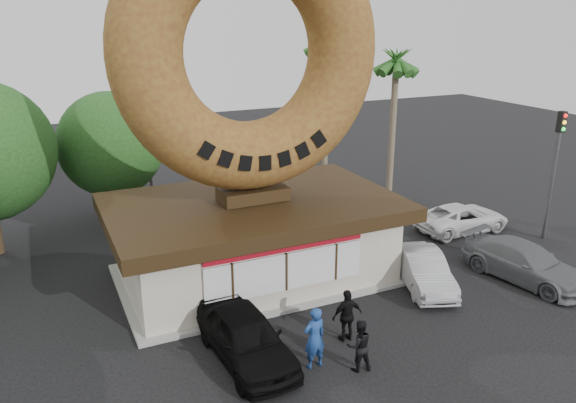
{
  "coord_description": "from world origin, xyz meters",
  "views": [
    {
      "loc": [
        -7.47,
        -13.35,
        10.21
      ],
      "look_at": [
        0.57,
        4.0,
        3.76
      ],
      "focal_mm": 35.0,
      "sensor_mm": 36.0,
      "label": 1
    }
  ],
  "objects_px": {
    "street_lamp": "(149,128)",
    "car_white": "(462,218)",
    "car_silver": "(423,270)",
    "car_grey": "(525,262)",
    "giant_donut": "(250,53)",
    "traffic_signal": "(556,160)",
    "person_center": "(359,345)",
    "car_black": "(246,337)",
    "person_left": "(314,338)",
    "person_right": "(347,315)",
    "donut_shop": "(254,236)"
  },
  "relations": [
    {
      "from": "donut_shop",
      "to": "car_black",
      "type": "xyz_separation_m",
      "value": [
        -2.36,
        -5.24,
        -0.96
      ]
    },
    {
      "from": "donut_shop",
      "to": "street_lamp",
      "type": "distance_m",
      "value": 10.54
    },
    {
      "from": "donut_shop",
      "to": "person_left",
      "type": "distance_m",
      "value": 6.53
    },
    {
      "from": "giant_donut",
      "to": "car_white",
      "type": "height_order",
      "value": "giant_donut"
    },
    {
      "from": "donut_shop",
      "to": "giant_donut",
      "type": "distance_m",
      "value": 7.08
    },
    {
      "from": "street_lamp",
      "to": "traffic_signal",
      "type": "xyz_separation_m",
      "value": [
        15.86,
        -12.01,
        -0.61
      ]
    },
    {
      "from": "person_left",
      "to": "car_white",
      "type": "bearing_deg",
      "value": -155.16
    },
    {
      "from": "person_center",
      "to": "person_left",
      "type": "bearing_deg",
      "value": -18.94
    },
    {
      "from": "giant_donut",
      "to": "person_left",
      "type": "bearing_deg",
      "value": -95.55
    },
    {
      "from": "person_center",
      "to": "person_right",
      "type": "xyz_separation_m",
      "value": [
        0.49,
        1.53,
        0.08
      ]
    },
    {
      "from": "person_left",
      "to": "car_silver",
      "type": "height_order",
      "value": "person_left"
    },
    {
      "from": "giant_donut",
      "to": "traffic_signal",
      "type": "bearing_deg",
      "value": -8.17
    },
    {
      "from": "person_right",
      "to": "car_grey",
      "type": "bearing_deg",
      "value": -173.3
    },
    {
      "from": "giant_donut",
      "to": "car_white",
      "type": "relative_size",
      "value": 2.12
    },
    {
      "from": "giant_donut",
      "to": "person_center",
      "type": "xyz_separation_m",
      "value": [
        0.52,
        -7.15,
        -8.03
      ]
    },
    {
      "from": "street_lamp",
      "to": "person_left",
      "type": "height_order",
      "value": "street_lamp"
    },
    {
      "from": "car_black",
      "to": "car_grey",
      "type": "xyz_separation_m",
      "value": [
        12.08,
        0.47,
        -0.06
      ]
    },
    {
      "from": "car_white",
      "to": "car_black",
      "type": "bearing_deg",
      "value": 114.34
    },
    {
      "from": "donut_shop",
      "to": "car_grey",
      "type": "relative_size",
      "value": 2.19
    },
    {
      "from": "car_silver",
      "to": "car_grey",
      "type": "xyz_separation_m",
      "value": [
        4.06,
        -1.23,
        0.04
      ]
    },
    {
      "from": "person_center",
      "to": "street_lamp",
      "type": "bearing_deg",
      "value": -70.47
    },
    {
      "from": "donut_shop",
      "to": "car_black",
      "type": "distance_m",
      "value": 5.83
    },
    {
      "from": "car_white",
      "to": "giant_donut",
      "type": "bearing_deg",
      "value": 93.74
    },
    {
      "from": "giant_donut",
      "to": "person_center",
      "type": "bearing_deg",
      "value": -85.87
    },
    {
      "from": "person_center",
      "to": "person_right",
      "type": "relative_size",
      "value": 0.91
    },
    {
      "from": "person_right",
      "to": "car_white",
      "type": "xyz_separation_m",
      "value": [
        10.1,
        6.09,
        -0.24
      ]
    },
    {
      "from": "person_right",
      "to": "traffic_signal",
      "type": "bearing_deg",
      "value": -163.27
    },
    {
      "from": "car_white",
      "to": "person_center",
      "type": "bearing_deg",
      "value": 127.06
    },
    {
      "from": "person_right",
      "to": "street_lamp",
      "type": "bearing_deg",
      "value": -78.4
    },
    {
      "from": "street_lamp",
      "to": "car_white",
      "type": "xyz_separation_m",
      "value": [
        12.96,
        -9.53,
        -3.82
      ]
    },
    {
      "from": "car_black",
      "to": "person_center",
      "type": "bearing_deg",
      "value": -36.69
    },
    {
      "from": "person_right",
      "to": "car_grey",
      "type": "xyz_separation_m",
      "value": [
        8.71,
        0.84,
        -0.16
      ]
    },
    {
      "from": "giant_donut",
      "to": "traffic_signal",
      "type": "xyz_separation_m",
      "value": [
        14.0,
        -2.01,
        -4.98
      ]
    },
    {
      "from": "car_black",
      "to": "donut_shop",
      "type": "bearing_deg",
      "value": 62.5
    },
    {
      "from": "person_left",
      "to": "car_grey",
      "type": "bearing_deg",
      "value": -176.48
    },
    {
      "from": "traffic_signal",
      "to": "person_right",
      "type": "height_order",
      "value": "traffic_signal"
    },
    {
      "from": "car_black",
      "to": "car_white",
      "type": "relative_size",
      "value": 0.99
    },
    {
      "from": "giant_donut",
      "to": "car_white",
      "type": "bearing_deg",
      "value": 2.43
    },
    {
      "from": "car_grey",
      "to": "car_white",
      "type": "xyz_separation_m",
      "value": [
        1.39,
        5.25,
        -0.08
      ]
    },
    {
      "from": "car_grey",
      "to": "car_black",
      "type": "bearing_deg",
      "value": 170.91
    },
    {
      "from": "donut_shop",
      "to": "street_lamp",
      "type": "height_order",
      "value": "street_lamp"
    },
    {
      "from": "traffic_signal",
      "to": "car_black",
      "type": "distance_m",
      "value": 16.96
    },
    {
      "from": "car_white",
      "to": "person_right",
      "type": "bearing_deg",
      "value": 122.41
    },
    {
      "from": "car_silver",
      "to": "traffic_signal",
      "type": "bearing_deg",
      "value": 29.9
    },
    {
      "from": "traffic_signal",
      "to": "person_center",
      "type": "distance_m",
      "value": 14.75
    },
    {
      "from": "person_center",
      "to": "person_right",
      "type": "distance_m",
      "value": 1.61
    },
    {
      "from": "car_grey",
      "to": "street_lamp",
      "type": "bearing_deg",
      "value": 116.73
    },
    {
      "from": "person_left",
      "to": "car_grey",
      "type": "distance_m",
      "value": 10.49
    },
    {
      "from": "traffic_signal",
      "to": "car_grey",
      "type": "bearing_deg",
      "value": -147.08
    },
    {
      "from": "donut_shop",
      "to": "person_left",
      "type": "relative_size",
      "value": 5.61
    }
  ]
}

